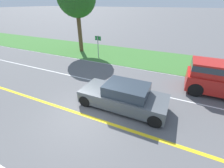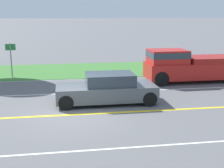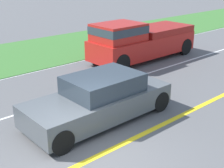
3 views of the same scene
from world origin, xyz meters
TOP-DOWN VIEW (x-y plane):
  - ground_plane at (0.00, 0.00)m, footprint 400.00×400.00m
  - centre_divider_line at (0.00, 0.00)m, footprint 0.18×160.00m
  - lane_edge_line_right at (7.00, 0.00)m, footprint 0.14×160.00m
  - lane_dash_same_dir at (3.50, 0.00)m, footprint 0.10×160.00m
  - lane_dash_oncoming at (-3.50, 0.00)m, footprint 0.10×160.00m
  - grass_verge_right at (10.00, 0.00)m, footprint 6.00×160.00m
  - ego_car at (1.52, -1.48)m, footprint 1.86×4.59m
  - dog at (2.75, -2.01)m, footprint 0.49×1.13m
  - pickup_truck at (5.22, -7.05)m, footprint 2.02×5.80m
  - street_sign at (8.12, 3.75)m, footprint 0.11×0.64m

SIDE VIEW (x-z plane):
  - ground_plane at x=0.00m, z-range 0.00..0.00m
  - centre_divider_line at x=0.00m, z-range 0.00..0.01m
  - lane_edge_line_right at x=7.00m, z-range 0.00..0.01m
  - lane_dash_same_dir at x=3.50m, z-range 0.00..0.01m
  - lane_dash_oncoming at x=-3.50m, z-range 0.00..0.01m
  - grass_verge_right at x=10.00m, z-range 0.00..0.03m
  - dog at x=2.75m, z-range 0.09..0.88m
  - ego_car at x=1.52m, z-range -0.05..1.35m
  - pickup_truck at x=5.22m, z-range 0.02..1.99m
  - street_sign at x=8.12m, z-range 0.30..2.52m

